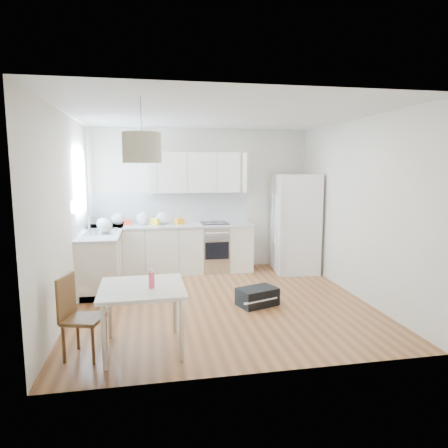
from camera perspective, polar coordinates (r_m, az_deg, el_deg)
name	(u,v)px	position (r m, az deg, el deg)	size (l,w,h in m)	color
floor	(221,302)	(6.02, -0.45, -11.04)	(4.20, 4.20, 0.00)	brown
ceiling	(221,115)	(5.73, -0.49, 15.37)	(4.20, 4.20, 0.00)	white
wall_back	(202,200)	(7.79, -3.21, 3.51)	(4.20, 4.20, 0.00)	beige
wall_left	(66,215)	(5.74, -21.59, 1.27)	(4.20, 4.20, 0.00)	beige
wall_right	(356,208)	(6.43, 18.28, 2.12)	(4.20, 4.20, 0.00)	beige
window_glassblock	(80,181)	(6.84, -19.87, 5.75)	(0.02, 1.00, 1.00)	#BFE0F9
cabinets_back	(172,250)	(7.57, -7.38, -3.65)	(3.00, 0.60, 0.88)	silver
cabinets_left	(103,260)	(7.02, -16.95, -4.88)	(0.60, 1.80, 0.88)	silver
counter_back	(172,225)	(7.49, -7.44, -0.20)	(3.02, 0.64, 0.04)	silver
counter_left	(101,233)	(6.93, -17.11, -1.17)	(0.64, 1.82, 0.04)	silver
backsplash_back	(171,207)	(7.74, -7.61, 2.39)	(3.00, 0.01, 0.58)	white
backsplash_left	(82,214)	(6.93, -19.64, 1.30)	(0.01, 1.80, 0.58)	white
upper_cabinets	(195,172)	(7.59, -4.22, 7.35)	(1.70, 0.32, 0.75)	silver
range_oven	(214,248)	(7.65, -1.38, -3.45)	(0.50, 0.61, 0.88)	silver
sink	(101,232)	(6.88, -17.16, -1.12)	(0.50, 0.80, 0.16)	silver
refrigerator	(296,223)	(7.70, 10.19, 0.15)	(0.88, 0.92, 1.85)	white
dining_table	(142,293)	(4.44, -11.59, -9.66)	(0.92, 0.92, 0.71)	beige
dining_chair	(84,317)	(4.50, -19.36, -12.42)	(0.37, 0.37, 0.87)	#4D2F17
drink_bottle	(152,278)	(4.32, -10.31, -7.66)	(0.06, 0.06, 0.21)	#EB4161
gym_bag	(257,297)	(5.87, 4.78, -10.29)	(0.55, 0.36, 0.25)	black
pendant_lamp	(142,148)	(4.30, -11.65, 10.63)	(0.40, 0.40, 0.31)	beige
grocery_bag_a	(118,219)	(7.56, -14.92, 0.69)	(0.25, 0.21, 0.23)	white
grocery_bag_b	(143,219)	(7.50, -11.46, 0.75)	(0.25, 0.22, 0.23)	white
grocery_bag_c	(163,218)	(7.51, -8.67, 0.86)	(0.26, 0.22, 0.23)	white
grocery_bag_d	(103,224)	(7.13, -16.90, 0.05)	(0.22, 0.18, 0.20)	white
grocery_bag_e	(105,226)	(6.75, -16.66, -0.31)	(0.24, 0.20, 0.21)	white
snack_orange	(180,221)	(7.47, -6.36, 0.39)	(0.16, 0.10, 0.11)	orange
snack_yellow	(155,222)	(7.46, -9.80, 0.33)	(0.17, 0.11, 0.12)	yellow
snack_red	(128,222)	(7.53, -13.60, 0.22)	(0.14, 0.09, 0.10)	red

